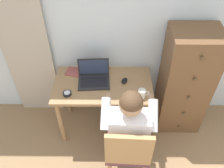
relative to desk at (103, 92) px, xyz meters
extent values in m
cube|color=silver|center=(0.29, 0.36, 0.64)|extent=(4.80, 0.05, 2.50)
cube|color=#BCAD99|center=(-0.86, 0.29, 0.48)|extent=(0.54, 0.03, 2.18)
cube|color=#9E754C|center=(0.00, 0.00, 0.10)|extent=(1.07, 0.59, 0.03)
cylinder|color=#9E754C|center=(-0.48, -0.24, -0.26)|extent=(0.06, 0.06, 0.69)
cylinder|color=#9E754C|center=(0.48, -0.24, -0.26)|extent=(0.06, 0.06, 0.69)
cylinder|color=#9E754C|center=(-0.48, 0.24, -0.26)|extent=(0.06, 0.06, 0.69)
cylinder|color=#9E754C|center=(0.48, 0.24, -0.26)|extent=(0.06, 0.06, 0.69)
cube|color=brown|center=(0.92, 0.09, 0.06)|extent=(0.52, 0.42, 1.33)
sphere|color=brown|center=(0.92, -0.14, -0.47)|extent=(0.04, 0.04, 0.04)
sphere|color=brown|center=(0.92, -0.14, -0.21)|extent=(0.04, 0.04, 0.04)
sphere|color=brown|center=(0.92, -0.14, 0.06)|extent=(0.04, 0.04, 0.04)
sphere|color=brown|center=(0.92, -0.14, 0.33)|extent=(0.04, 0.04, 0.04)
sphere|color=brown|center=(0.92, -0.14, 0.59)|extent=(0.04, 0.04, 0.04)
cube|color=brown|center=(0.26, -0.59, -0.17)|extent=(0.44, 0.42, 0.05)
cube|color=tan|center=(0.25, -0.77, 0.06)|extent=(0.42, 0.06, 0.42)
cylinder|color=tan|center=(0.44, -0.44, -0.40)|extent=(0.04, 0.04, 0.41)
cylinder|color=tan|center=(0.10, -0.42, -0.40)|extent=(0.04, 0.04, 0.41)
cylinder|color=#6B84AD|center=(0.36, -0.38, -0.13)|extent=(0.16, 0.41, 0.14)
cylinder|color=#6B84AD|center=(0.18, -0.37, -0.13)|extent=(0.16, 0.41, 0.14)
cylinder|color=#6B84AD|center=(0.37, -0.18, -0.37)|extent=(0.11, 0.11, 0.48)
cylinder|color=#6B84AD|center=(0.19, -0.17, -0.37)|extent=(0.11, 0.11, 0.48)
cube|color=white|center=(0.26, -0.60, 0.10)|extent=(0.37, 0.22, 0.46)
cylinder|color=white|center=(0.48, -0.48, 0.18)|extent=(0.10, 0.30, 0.25)
cylinder|color=white|center=(0.04, -0.46, 0.18)|extent=(0.10, 0.30, 0.25)
cylinder|color=tan|center=(0.49, -0.28, 0.08)|extent=(0.08, 0.27, 0.11)
cylinder|color=tan|center=(0.05, -0.26, 0.08)|extent=(0.08, 0.27, 0.11)
sphere|color=tan|center=(0.26, -0.59, 0.46)|extent=(0.20, 0.20, 0.20)
sphere|color=#513823|center=(0.26, -0.59, 0.49)|extent=(0.20, 0.20, 0.20)
cube|color=#232326|center=(-0.10, 0.02, 0.13)|extent=(0.35, 0.26, 0.02)
cube|color=black|center=(-0.10, 0.01, 0.14)|extent=(0.29, 0.17, 0.00)
cube|color=#232326|center=(-0.11, 0.14, 0.25)|extent=(0.34, 0.03, 0.22)
cube|color=#2D3851|center=(-0.11, 0.14, 0.25)|extent=(0.31, 0.02, 0.18)
ellipsoid|color=black|center=(0.24, 0.04, 0.14)|extent=(0.09, 0.12, 0.03)
cylinder|color=black|center=(-0.37, -0.16, 0.13)|extent=(0.09, 0.09, 0.03)
cylinder|color=silver|center=(-0.37, -0.16, 0.15)|extent=(0.06, 0.06, 0.00)
cube|color=#994742|center=(-0.32, 0.19, 0.13)|extent=(0.24, 0.19, 0.01)
cylinder|color=silver|center=(0.40, -0.18, 0.17)|extent=(0.08, 0.08, 0.09)
torus|color=silver|center=(0.46, -0.18, 0.17)|extent=(0.06, 0.01, 0.06)
camera|label=1|loc=(0.11, -1.85, 1.91)|focal=37.92mm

